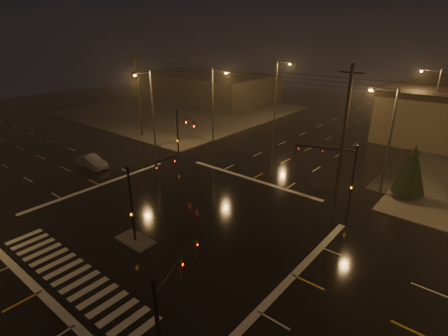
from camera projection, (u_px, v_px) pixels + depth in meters
The scene contains 20 objects.
ground at pixel (175, 220), 28.80m from camera, with size 140.00×140.00×0.00m, color black.
sidewalk_nw at pixel (182, 110), 68.03m from camera, with size 36.00×36.00×0.12m, color #46433E.
median_island at pixel (135, 240), 25.90m from camera, with size 3.00×1.60×0.15m, color #46433E.
crosswalk at pixel (72, 275), 22.33m from camera, with size 15.00×2.60×0.01m, color beige.
stop_bar_near at pixel (40, 292), 20.89m from camera, with size 16.00×0.50×0.01m, color beige.
stop_bar_far at pixel (252, 179), 36.70m from camera, with size 16.00×0.50×0.01m, color beige.
commercial_block at pixel (204, 86), 78.59m from camera, with size 30.00×18.00×5.60m, color #3C3835.
signal_mast_median at pixel (141, 191), 25.21m from camera, with size 0.25×4.59×6.00m.
signal_mast_ne at pixel (340, 169), 29.08m from camera, with size 4.84×1.86×6.00m.
signal_mast_nw at pixel (181, 131), 40.29m from camera, with size 4.84×1.86×6.00m.
signal_mast_se at pixel (168, 314), 14.39m from camera, with size 1.55×3.87×6.00m.
streetlight_1 at pixel (214, 101), 46.19m from camera, with size 2.77×0.32×10.00m.
streetlight_2 at pixel (278, 87), 57.69m from camera, with size 2.77×0.32×10.00m.
streetlight_3 at pixel (387, 134), 31.56m from camera, with size 2.77×0.32×10.00m.
streetlight_4 at pixel (432, 102), 45.93m from camera, with size 2.77×0.32×10.00m.
streetlight_5 at pixel (150, 105), 44.14m from camera, with size 0.32×2.77×10.00m.
utility_pole_0 at pixel (138, 94), 49.58m from camera, with size 2.20×0.32×12.00m.
utility_pole_1 at pixel (344, 130), 31.88m from camera, with size 2.20×0.32×12.00m.
conifer_0 at pixel (412, 169), 31.43m from camera, with size 2.87×2.87×5.18m.
car_crossing at pixel (92, 162), 39.54m from camera, with size 1.52×4.37×1.44m, color slate.
Camera 1 is at (19.11, -16.90, 14.61)m, focal length 28.00 mm.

